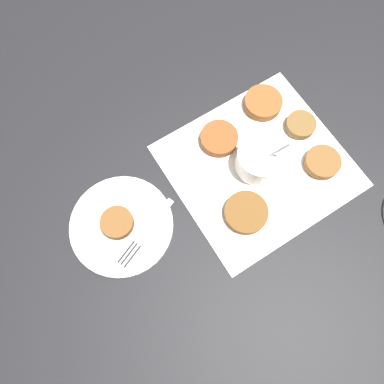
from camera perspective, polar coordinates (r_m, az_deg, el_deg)
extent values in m
plane|color=black|center=(0.76, 12.00, 3.62)|extent=(4.00, 4.00, 0.00)
cube|color=white|center=(0.75, 10.08, 3.99)|extent=(0.33, 0.31, 0.00)
cylinder|color=white|center=(0.72, 10.23, 4.90)|extent=(0.09, 0.09, 0.05)
cylinder|color=gold|center=(0.73, 10.10, 4.59)|extent=(0.08, 0.08, 0.03)
cone|color=white|center=(0.72, 13.18, 7.10)|extent=(0.02, 0.02, 0.02)
cylinder|color=silver|center=(0.70, 12.27, 5.74)|extent=(0.04, 0.03, 0.09)
cylinder|color=brown|center=(0.75, 4.14, 8.13)|extent=(0.08, 0.08, 0.02)
cylinder|color=brown|center=(0.70, 8.22, -3.12)|extent=(0.08, 0.08, 0.02)
cylinder|color=brown|center=(0.80, 10.77, 13.21)|extent=(0.08, 0.08, 0.02)
cylinder|color=brown|center=(0.77, 19.25, 4.31)|extent=(0.07, 0.07, 0.02)
cylinder|color=brown|center=(0.80, 16.21, 9.80)|extent=(0.06, 0.06, 0.02)
cylinder|color=white|center=(0.71, -10.67, -5.05)|extent=(0.19, 0.19, 0.01)
torus|color=white|center=(0.70, -10.78, -4.91)|extent=(0.18, 0.18, 0.01)
cylinder|color=brown|center=(0.69, -11.33, -4.59)|extent=(0.06, 0.06, 0.02)
cube|color=silver|center=(0.69, -5.53, -4.29)|extent=(0.09, 0.05, 0.00)
cube|color=silver|center=(0.68, -9.50, -9.35)|extent=(0.07, 0.05, 0.00)
cube|color=black|center=(0.68, -10.01, -8.96)|extent=(0.04, 0.02, 0.00)
cube|color=black|center=(0.68, -9.54, -9.32)|extent=(0.04, 0.02, 0.00)
cube|color=black|center=(0.68, -9.06, -9.68)|extent=(0.04, 0.02, 0.00)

